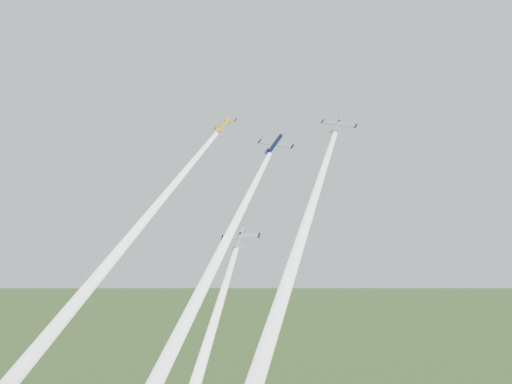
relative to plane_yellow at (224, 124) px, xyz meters
name	(u,v)px	position (x,y,z in m)	size (l,w,h in m)	color
plane_yellow	(224,124)	(0.00, 0.00, 0.00)	(6.83, 6.78, 1.07)	yellow
smoke_trail_yellow	(127,241)	(-8.43, -24.77, -26.09)	(2.85, 2.85, 67.50)	white
plane_navy	(274,145)	(13.42, -2.96, -5.74)	(8.21, 8.14, 1.29)	#0C0F35
smoke_trail_navy	(209,275)	(11.69, -28.92, -31.69)	(2.85, 2.85, 67.09)	white
plane_silver_right	(338,124)	(26.71, -0.49, -1.93)	(7.58, 7.52, 1.19)	#A7AFB5
smoke_trail_silver_right	(297,251)	(26.90, -26.13, -27.51)	(2.85, 2.85, 66.03)	white
plane_silver_low	(240,238)	(10.50, -13.94, -25.39)	(7.93, 7.87, 1.24)	#A4ACB2
smoke_trail_silver_low	(196,381)	(13.42, -36.50, -48.07)	(2.85, 2.85, 57.84)	white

